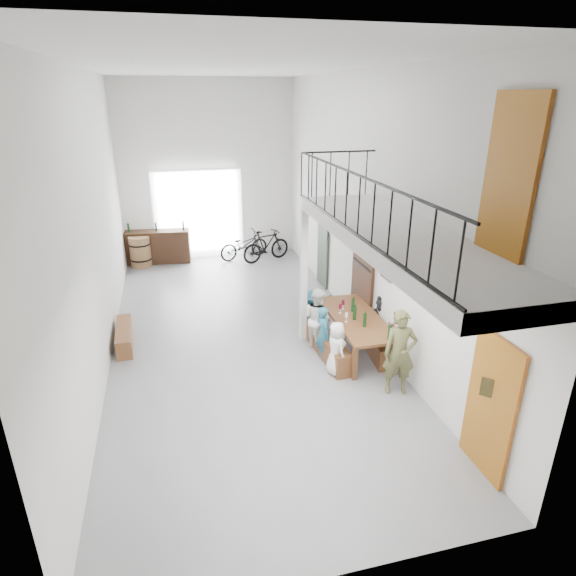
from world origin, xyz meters
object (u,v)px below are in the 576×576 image
object	(u,v)px
tasting_table	(357,321)
oak_barrel	(140,251)
side_bench	(124,336)
serving_counter	(158,247)
bicycle_near	(244,245)
bench_inner	(326,344)
host_standing	(400,353)

from	to	relation	value
tasting_table	oak_barrel	xyz separation A→B (m)	(-4.50, 6.69, -0.23)
side_bench	serving_counter	xyz separation A→B (m)	(0.75, 5.45, 0.32)
serving_counter	bicycle_near	bearing A→B (deg)	-0.09
oak_barrel	serving_counter	world-z (taller)	serving_counter
bench_inner	tasting_table	bearing A→B (deg)	-8.31
serving_counter	host_standing	distance (m)	9.45
serving_counter	side_bench	bearing A→B (deg)	-92.14
serving_counter	host_standing	size ratio (longest dim) A/B	1.23
host_standing	bicycle_near	world-z (taller)	host_standing
tasting_table	side_bench	xyz separation A→B (m)	(-4.70, 1.49, -0.50)
side_bench	bicycle_near	distance (m)	6.22
tasting_table	oak_barrel	distance (m)	8.06
bicycle_near	tasting_table	bearing A→B (deg)	170.89
tasting_table	oak_barrel	size ratio (longest dim) A/B	2.46
oak_barrel	serving_counter	distance (m)	0.60
oak_barrel	tasting_table	bearing A→B (deg)	-56.08
bench_inner	side_bench	xyz separation A→B (m)	(-4.06, 1.43, -0.03)
tasting_table	serving_counter	xyz separation A→B (m)	(-3.95, 6.94, -0.19)
oak_barrel	side_bench	bearing A→B (deg)	-92.24
bench_inner	serving_counter	distance (m)	7.64
bicycle_near	oak_barrel	bearing A→B (deg)	69.84
tasting_table	bench_inner	world-z (taller)	tasting_table
oak_barrel	host_standing	world-z (taller)	host_standing
side_bench	oak_barrel	distance (m)	5.21
tasting_table	side_bench	size ratio (longest dim) A/B	1.64
bench_inner	oak_barrel	distance (m)	7.68
bench_inner	host_standing	world-z (taller)	host_standing
oak_barrel	serving_counter	xyz separation A→B (m)	(0.55, 0.25, 0.04)
side_bench	bench_inner	bearing A→B (deg)	-19.43
bench_inner	side_bench	world-z (taller)	bench_inner
bench_inner	serving_counter	xyz separation A→B (m)	(-3.31, 6.88, 0.29)
oak_barrel	host_standing	bearing A→B (deg)	-60.38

